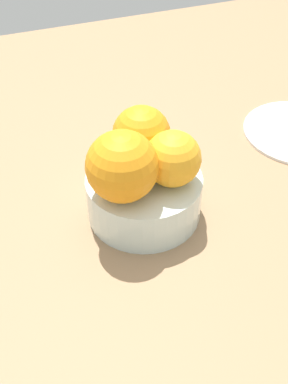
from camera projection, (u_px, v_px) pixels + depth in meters
ground_plane at (144, 218)px, 57.48cm from camera, size 110.00×110.00×2.00cm
fruit_bowl at (144, 196)px, 55.12cm from camera, size 13.13×13.13×5.29cm
orange_in_bowl_0 at (122, 166)px, 48.75cm from camera, size 7.60×7.60×7.60cm
orange_in_bowl_1 at (141, 135)px, 53.70cm from camera, size 6.60×6.60×6.60cm
orange_in_bowl_2 at (173, 159)px, 50.84cm from camera, size 6.17×6.17×6.17cm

